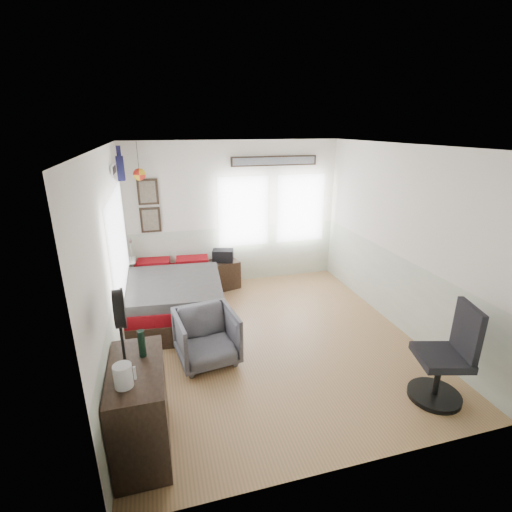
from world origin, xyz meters
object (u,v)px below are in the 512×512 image
at_px(armchair, 207,337).
at_px(task_chair, 446,362).
at_px(nightstand, 224,274).
at_px(dresser, 140,408).
at_px(bed, 173,296).

relative_size(armchair, task_chair, 0.66).
relative_size(nightstand, task_chair, 0.46).
distance_m(dresser, nightstand, 3.78).
height_order(armchair, nightstand, armchair).
distance_m(bed, dresser, 2.68).
relative_size(bed, armchair, 2.88).
xyz_separation_m(dresser, nightstand, (1.43, 3.50, -0.18)).
distance_m(bed, armchair, 1.45).
bearing_deg(nightstand, armchair, -119.28).
relative_size(armchair, nightstand, 1.44).
distance_m(bed, nightstand, 1.31).
relative_size(bed, nightstand, 4.14).
bearing_deg(bed, armchair, -70.91).
distance_m(armchair, task_chair, 2.83).
bearing_deg(bed, task_chair, -40.17).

